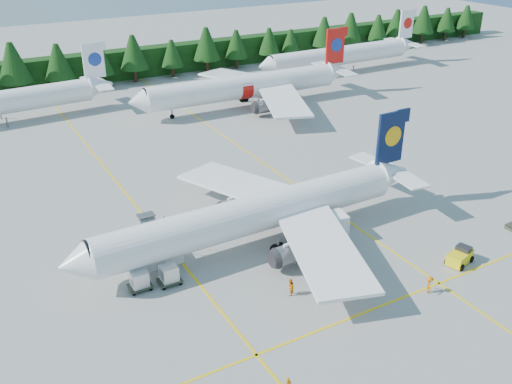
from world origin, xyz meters
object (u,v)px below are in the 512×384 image
airliner_red (240,88)px  baggage_tug (460,256)px  airstairs (159,255)px  airliner_navy (247,217)px  service_truck (318,230)px

airliner_red → baggage_tug: bearing=-93.3°
airstairs → airliner_red: bearing=54.2°
airliner_navy → baggage_tug: 21.91m
airliner_navy → airstairs: 9.65m
airliner_red → airstairs: (-30.89, -40.99, -2.92)m
airstairs → service_truck: 16.84m
airstairs → airliner_navy: bearing=-9.2°
airliner_red → service_truck: 48.05m
airstairs → baggage_tug: (26.25, -15.05, -0.04)m
service_truck → airliner_navy: bearing=165.9°
airliner_red → baggage_tug: size_ratio=12.99×
airliner_navy → service_truck: 7.92m
baggage_tug → airstairs: bearing=133.7°
airliner_navy → service_truck: (7.04, -3.01, -2.02)m
airliner_red → airstairs: 51.41m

